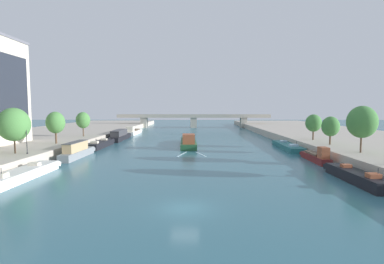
{
  "coord_description": "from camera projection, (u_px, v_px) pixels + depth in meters",
  "views": [
    {
      "loc": [
        0.95,
        -25.09,
        8.88
      ],
      "look_at": [
        0.0,
        49.76,
        2.75
      ],
      "focal_mm": 27.15,
      "sensor_mm": 36.0,
      "label": 1
    }
  ],
  "objects": [
    {
      "name": "ground_plane",
      "position": [
        185.0,
        208.0,
        25.74
      ],
      "size": [
        400.0,
        400.0,
        0.0
      ],
      "primitive_type": "plane",
      "color": "#336675"
    },
    {
      "name": "barge_midriver",
      "position": [
        188.0,
        142.0,
        68.63
      ],
      "size": [
        4.18,
        19.18,
        3.27
      ],
      "color": "#235633",
      "rests_on": "ground"
    },
    {
      "name": "tree_right_nearest",
      "position": [
        313.0,
        123.0,
        63.78
      ],
      "size": [
        3.43,
        3.43,
        5.62
      ],
      "color": "brown",
      "rests_on": "quay_right"
    },
    {
      "name": "moored_boat_right_end",
      "position": [
        316.0,
        157.0,
        48.33
      ],
      "size": [
        1.94,
        10.39,
        2.82
      ],
      "color": "maroon",
      "rests_on": "ground"
    },
    {
      "name": "bridge_far",
      "position": [
        194.0,
        119.0,
        132.93
      ],
      "size": [
        69.67,
        4.4,
        6.12
      ],
      "color": "#ADA899",
      "rests_on": "ground"
    },
    {
      "name": "moored_boat_right_near",
      "position": [
        356.0,
        176.0,
        35.02
      ],
      "size": [
        2.47,
        12.27,
        2.43
      ],
      "color": "black",
      "rests_on": "ground"
    },
    {
      "name": "moored_boat_right_second",
      "position": [
        287.0,
        146.0,
        63.87
      ],
      "size": [
        3.56,
        16.21,
        2.18
      ],
      "color": "#23666B",
      "rests_on": "ground"
    },
    {
      "name": "tree_right_by_lamp",
      "position": [
        331.0,
        126.0,
        55.38
      ],
      "size": [
        3.27,
        3.27,
        5.39
      ],
      "color": "brown",
      "rests_on": "quay_right"
    },
    {
      "name": "tree_left_end_of_row",
      "position": [
        83.0,
        120.0,
        71.65
      ],
      "size": [
        3.39,
        3.39,
        6.02
      ],
      "color": "brown",
      "rests_on": "quay_left"
    },
    {
      "name": "quay_left",
      "position": [
        46.0,
        137.0,
        80.99
      ],
      "size": [
        36.0,
        170.0,
        1.93
      ],
      "primitive_type": "cube",
      "color": "#B7AD9E",
      "rests_on": "ground"
    },
    {
      "name": "lamppost_left_bank",
      "position": [
        27.0,
        137.0,
        44.1
      ],
      "size": [
        0.28,
        0.28,
        4.64
      ],
      "color": "black",
      "rests_on": "quay_left"
    },
    {
      "name": "tree_left_by_lamp",
      "position": [
        56.0,
        123.0,
        57.05
      ],
      "size": [
        3.58,
        3.58,
        6.29
      ],
      "color": "brown",
      "rests_on": "quay_left"
    },
    {
      "name": "moored_boat_left_far",
      "position": [
        133.0,
        132.0,
        98.96
      ],
      "size": [
        3.1,
        15.43,
        2.98
      ],
      "color": "silver",
      "rests_on": "ground"
    },
    {
      "name": "tree_right_third",
      "position": [
        362.0,
        122.0,
        45.25
      ],
      "size": [
        4.46,
        4.46,
        7.34
      ],
      "color": "brown",
      "rests_on": "quay_right"
    },
    {
      "name": "moored_boat_left_gap_after",
      "position": [
        77.0,
        151.0,
        52.28
      ],
      "size": [
        2.1,
        12.37,
        2.93
      ],
      "color": "gray",
      "rests_on": "ground"
    },
    {
      "name": "wake_behind_barge",
      "position": [
        191.0,
        154.0,
        56.15
      ],
      "size": [
        5.6,
        5.99,
        0.03
      ],
      "color": "#A5D1DB",
      "rests_on": "ground"
    },
    {
      "name": "moored_boat_left_end",
      "position": [
        120.0,
        136.0,
        81.92
      ],
      "size": [
        3.21,
        16.63,
        2.83
      ],
      "color": "black",
      "rests_on": "ground"
    },
    {
      "name": "moored_boat_left_downstream",
      "position": [
        101.0,
        144.0,
        66.56
      ],
      "size": [
        2.75,
        13.9,
        2.41
      ],
      "color": "black",
      "rests_on": "ground"
    },
    {
      "name": "quay_right",
      "position": [
        340.0,
        137.0,
        79.95
      ],
      "size": [
        36.0,
        170.0,
        1.93
      ],
      "primitive_type": "cube",
      "color": "#B7AD9E",
      "rests_on": "ground"
    },
    {
      "name": "tree_left_past_mid",
      "position": [
        14.0,
        125.0,
        44.4
      ],
      "size": [
        4.7,
        4.7,
        7.03
      ],
      "color": "brown",
      "rests_on": "quay_left"
    },
    {
      "name": "moored_boat_left_upstream",
      "position": [
        22.0,
        174.0,
        36.31
      ],
      "size": [
        3.14,
        14.49,
        2.32
      ],
      "color": "silver",
      "rests_on": "ground"
    }
  ]
}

